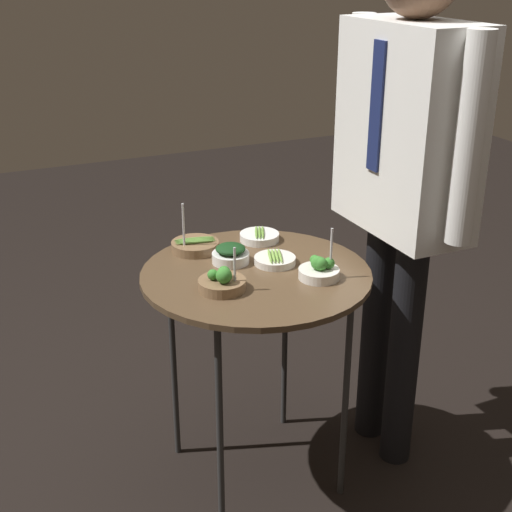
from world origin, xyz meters
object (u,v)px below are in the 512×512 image
object	(u,v)px
bowl_broccoli_mid_left	(319,270)
waiter_figure	(405,155)
bowl_broccoli_front_left	(222,282)
bowl_spinach_far_rim	(231,254)
serving_cart	(256,288)
bowl_asparagus_near_rim	(195,245)
bowl_asparagus_back_right	(275,260)
bowl_asparagus_mid_right	(259,237)

from	to	relation	value
bowl_broccoli_mid_left	waiter_figure	bearing A→B (deg)	102.75
waiter_figure	bowl_broccoli_front_left	bearing A→B (deg)	-87.12
bowl_broccoli_mid_left	bowl_spinach_far_rim	distance (m)	0.28
serving_cart	waiter_figure	size ratio (longest dim) A/B	0.45
bowl_broccoli_mid_left	bowl_asparagus_near_rim	size ratio (longest dim) A/B	0.93
bowl_asparagus_back_right	bowl_asparagus_mid_right	distance (m)	0.19
bowl_spinach_far_rim	bowl_broccoli_mid_left	bearing A→B (deg)	42.11
bowl_broccoli_front_left	bowl_spinach_far_rim	bearing A→B (deg)	150.41
serving_cart	bowl_asparagus_back_right	xyz separation A→B (m)	(-0.03, 0.08, 0.07)
serving_cart	waiter_figure	distance (m)	0.60
bowl_asparagus_near_rim	waiter_figure	xyz separation A→B (m)	(0.27, 0.58, 0.29)
bowl_asparagus_back_right	bowl_broccoli_mid_left	world-z (taller)	bowl_broccoli_mid_left
bowl_asparagus_back_right	bowl_spinach_far_rim	bearing A→B (deg)	-118.55
bowl_asparagus_back_right	bowl_broccoli_front_left	xyz separation A→B (m)	(0.10, -0.21, 0.01)
bowl_broccoli_front_left	bowl_broccoli_mid_left	xyz separation A→B (m)	(0.04, 0.29, 0.00)
bowl_broccoli_mid_left	waiter_figure	xyz separation A→B (m)	(-0.07, 0.32, 0.29)
bowl_spinach_far_rim	waiter_figure	bearing A→B (deg)	74.97
serving_cart	bowl_asparagus_back_right	world-z (taller)	bowl_asparagus_back_right
bowl_broccoli_mid_left	bowl_asparagus_back_right	bearing A→B (deg)	-153.75
bowl_asparagus_back_right	bowl_asparagus_near_rim	distance (m)	0.27
bowl_asparagus_back_right	bowl_asparagus_near_rim	xyz separation A→B (m)	(-0.20, -0.18, 0.00)
bowl_asparagus_back_right	waiter_figure	bearing A→B (deg)	79.47
serving_cart	bowl_broccoli_front_left	xyz separation A→B (m)	(0.07, -0.14, 0.08)
serving_cart	bowl_spinach_far_rim	bearing A→B (deg)	-155.96
bowl_spinach_far_rim	waiter_figure	world-z (taller)	waiter_figure
bowl_asparagus_near_rim	bowl_asparagus_mid_right	bearing A→B (deg)	87.65
bowl_spinach_far_rim	bowl_asparagus_near_rim	size ratio (longest dim) A/B	0.69
serving_cart	bowl_spinach_far_rim	world-z (taller)	bowl_spinach_far_rim
serving_cart	bowl_asparagus_back_right	size ratio (longest dim) A/B	5.85
bowl_asparagus_mid_right	waiter_figure	world-z (taller)	waiter_figure
serving_cart	bowl_asparagus_near_rim	distance (m)	0.26
bowl_asparagus_back_right	bowl_broccoli_front_left	distance (m)	0.24
serving_cart	waiter_figure	bearing A→B (deg)	84.70
bowl_spinach_far_rim	waiter_figure	size ratio (longest dim) A/B	0.07
bowl_broccoli_front_left	bowl_spinach_far_rim	size ratio (longest dim) A/B	1.18
bowl_broccoli_front_left	waiter_figure	size ratio (longest dim) A/B	0.08
serving_cart	bowl_asparagus_near_rim	world-z (taller)	bowl_asparagus_near_rim
bowl_broccoli_front_left	bowl_asparagus_near_rim	size ratio (longest dim) A/B	0.81
bowl_asparagus_back_right	bowl_spinach_far_rim	size ratio (longest dim) A/B	1.11
bowl_asparagus_back_right	bowl_broccoli_mid_left	xyz separation A→B (m)	(0.15, 0.07, 0.01)
bowl_asparagus_back_right	bowl_asparagus_mid_right	bearing A→B (deg)	169.24
bowl_asparagus_mid_right	serving_cart	bearing A→B (deg)	-27.16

